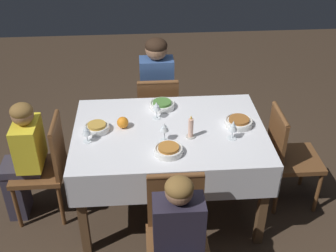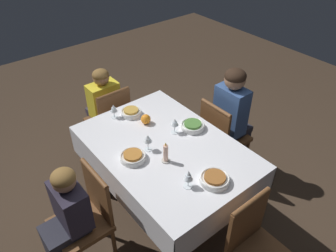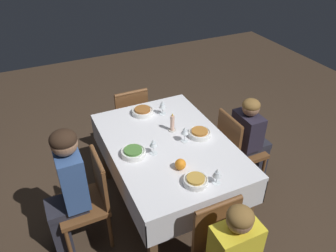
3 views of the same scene
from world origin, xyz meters
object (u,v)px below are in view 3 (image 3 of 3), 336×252
person_child_dark (251,138)px  bowl_east (143,111)px  bowl_north (133,152)px  wine_glass_north (153,143)px  chair_south (237,148)px  candle_centerpiece (172,124)px  person_adult_denim (67,187)px  wine_glass_south (185,131)px  dining_table (168,151)px  chair_north (89,198)px  chair_east (130,118)px  bowl_west (196,180)px  wine_glass_east (162,105)px  bowl_south (200,133)px  orange_fruit (180,164)px  wine_glass_west (217,173)px

person_child_dark → bowl_east: size_ratio=4.70×
bowl_north → bowl_east: size_ratio=0.96×
wine_glass_north → chair_south: bearing=-85.1°
candle_centerpiece → person_adult_denim: bearing=101.3°
candle_centerpiece → person_child_dark: bearing=-101.0°
wine_glass_south → candle_centerpiece: candle_centerpiece is taller
dining_table → bowl_east: size_ratio=6.72×
chair_north → wine_glass_south: (0.01, -0.86, 0.40)m
chair_east → bowl_north: chair_east is taller
bowl_west → wine_glass_east: size_ratio=1.23×
bowl_south → orange_fruit: (-0.31, 0.34, 0.02)m
person_adult_denim → person_child_dark: bearing=91.4°
wine_glass_east → candle_centerpiece: 0.30m
bowl_south → dining_table: bearing=84.6°
wine_glass_east → wine_glass_south: bearing=178.6°
chair_south → orange_fruit: 0.92m
chair_north → chair_south: same height
dining_table → bowl_north: bearing=96.0°
person_child_dark → orange_fruit: bearing=109.4°
chair_east → wine_glass_west: 1.58m
bowl_north → bowl_south: same height
bowl_west → wine_glass_west: wine_glass_west is taller
bowl_north → orange_fruit: bearing=-139.0°
person_adult_denim → wine_glass_south: (0.01, -1.01, 0.22)m
wine_glass_south → bowl_west: wine_glass_south is taller
dining_table → bowl_south: bearing=-95.4°
chair_east → wine_glass_south: 1.08m
wine_glass_west → wine_glass_east: wine_glass_east is taller
dining_table → wine_glass_north: 0.27m
bowl_north → wine_glass_west: 0.70m
chair_east → wine_glass_east: size_ratio=5.79×
bowl_south → wine_glass_east: 0.49m
chair_south → bowl_east: chair_south is taller
chair_east → wine_glass_west: bearing=95.2°
wine_glass_north → candle_centerpiece: size_ratio=0.79×
chair_east → bowl_west: (-1.47, -0.00, 0.32)m
wine_glass_north → bowl_south: (0.06, -0.45, -0.07)m
bowl_west → wine_glass_west: 0.16m
dining_table → bowl_west: (-0.53, 0.03, 0.12)m
bowl_east → bowl_north: bearing=152.0°
wine_glass_south → bowl_north: bearing=88.4°
dining_table → candle_centerpiece: bearing=-36.8°
person_adult_denim → wine_glass_east: 1.15m
bowl_west → orange_fruit: bearing=8.2°
chair_east → bowl_north: 1.07m
chair_south → candle_centerpiece: 0.73m
dining_table → bowl_south: (-0.03, -0.29, 0.12)m
wine_glass_east → person_adult_denim: bearing=115.6°
wine_glass_south → wine_glass_west: (-0.54, 0.02, -0.01)m
bowl_west → candle_centerpiece: 0.69m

